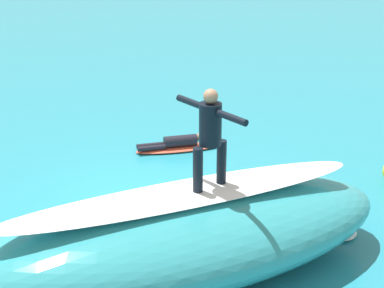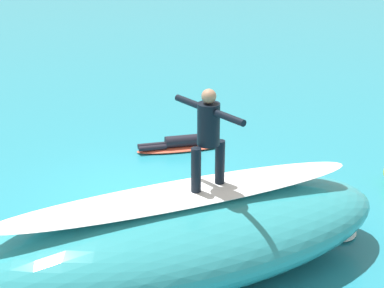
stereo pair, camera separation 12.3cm
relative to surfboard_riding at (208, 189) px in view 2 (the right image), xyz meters
name	(u,v)px [view 2 (the right image)]	position (x,y,z in m)	size (l,w,h in m)	color
ground_plane	(143,201)	(0.44, -2.64, -1.42)	(120.00, 120.00, 0.00)	teal
wave_crest	(181,236)	(0.46, 0.04, -0.73)	(7.02, 2.80, 1.38)	teal
wave_foam_lip	(181,194)	(0.46, 0.04, 0.00)	(5.97, 0.98, 0.08)	white
surfboard_riding	(208,189)	(0.00, 0.00, 0.00)	(2.19, 0.46, 0.07)	#E0563D
surfer_riding	(208,132)	(0.00, 0.00, 0.97)	(0.65, 1.46, 1.61)	black
surfboard_paddling	(182,148)	(-1.08, -4.97, -1.38)	(2.16, 0.50, 0.08)	#E0563D
surfer_paddling	(176,142)	(-0.95, -4.98, -1.21)	(1.62, 0.39, 0.29)	black
foam_patch_near	(335,228)	(-2.62, -0.43, -1.38)	(1.00, 0.72, 0.09)	white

